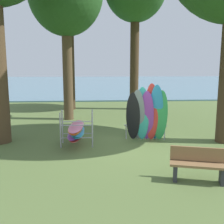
# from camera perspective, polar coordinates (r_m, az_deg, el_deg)

# --- Properties ---
(ground_plane) EXTENTS (80.00, 80.00, 0.00)m
(ground_plane) POSITION_cam_1_polar(r_m,az_deg,el_deg) (9.99, 4.16, -7.06)
(ground_plane) COLOR #566B38
(lake_water) EXTENTS (80.00, 36.00, 0.10)m
(lake_water) POSITION_cam_1_polar(r_m,az_deg,el_deg) (39.10, -1.53, 5.85)
(lake_water) COLOR slate
(lake_water) RESTS_ON ground
(leaning_board_pile) EXTENTS (1.63, 0.85, 2.21)m
(leaning_board_pile) POSITION_cam_1_polar(r_m,az_deg,el_deg) (10.49, 7.15, -0.57)
(leaning_board_pile) COLOR black
(leaning_board_pile) RESTS_ON ground
(board_storage_rack) EXTENTS (1.15, 2.13, 1.25)m
(board_storage_rack) POSITION_cam_1_polar(r_m,az_deg,el_deg) (10.09, -7.25, -3.70)
(board_storage_rack) COLOR #9EA0A5
(board_storage_rack) RESTS_ON ground
(park_bench) EXTENTS (1.46, 0.76, 0.85)m
(park_bench) POSITION_cam_1_polar(r_m,az_deg,el_deg) (7.39, 17.23, -10.08)
(park_bench) COLOR #2D2D33
(park_bench) RESTS_ON ground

